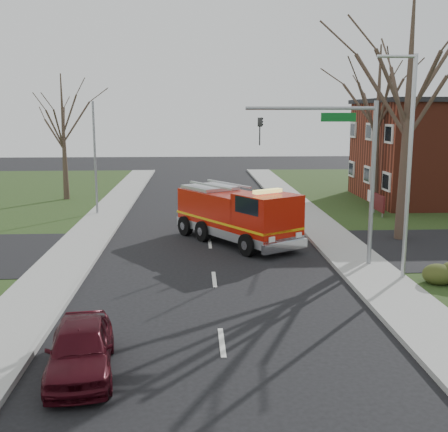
{
  "coord_description": "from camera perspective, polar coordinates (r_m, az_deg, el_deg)",
  "views": [
    {
      "loc": [
        -0.72,
        -20.77,
        6.37
      ],
      "look_at": [
        0.52,
        2.63,
        2.0
      ],
      "focal_mm": 45.0,
      "sensor_mm": 36.0,
      "label": 1
    }
  ],
  "objects": [
    {
      "name": "traffic_signal_mast",
      "position": [
        23.1,
        11.93,
        6.21
      ],
      "size": [
        5.29,
        0.18,
        6.8
      ],
      "color": "gray",
      "rests_on": "ground"
    },
    {
      "name": "bare_tree_left",
      "position": [
        41.82,
        -16.05,
        9.05
      ],
      "size": [
        4.5,
        4.5,
        9.0
      ],
      "color": "#3C2E23",
      "rests_on": "ground"
    },
    {
      "name": "utility_pole_far",
      "position": [
        35.41,
        -12.96,
        5.65
      ],
      "size": [
        0.14,
        0.14,
        7.0
      ],
      "primitive_type": "cylinder",
      "color": "gray",
      "rests_on": "ground"
    },
    {
      "name": "streetlight_pole",
      "position": [
        21.81,
        18.19,
        5.26
      ],
      "size": [
        1.48,
        0.16,
        8.4
      ],
      "color": "#B7BABF",
      "rests_on": "ground"
    },
    {
      "name": "sidewalk_left",
      "position": [
        22.38,
        -17.17,
        -6.26
      ],
      "size": [
        2.4,
        80.0,
        0.15
      ],
      "primitive_type": "cube",
      "color": "gray",
      "rests_on": "ground"
    },
    {
      "name": "fire_engine",
      "position": [
        27.46,
        1.37,
        -0.05
      ],
      "size": [
        5.93,
        7.4,
        2.91
      ],
      "rotation": [
        0.0,
        0.0,
        0.57
      ],
      "color": "#AA1407",
      "rests_on": "ground"
    },
    {
      "name": "health_center_sign",
      "position": [
        35.54,
        15.43,
        1.29
      ],
      "size": [
        0.12,
        2.0,
        1.4
      ],
      "color": "#501215",
      "rests_on": "ground"
    },
    {
      "name": "sidewalk_right",
      "position": [
        22.78,
        14.87,
        -5.84
      ],
      "size": [
        2.4,
        80.0,
        0.15
      ],
      "primitive_type": "cube",
      "color": "gray",
      "rests_on": "ground"
    },
    {
      "name": "bare_tree_far",
      "position": [
        37.64,
        15.38,
        10.37
      ],
      "size": [
        5.25,
        5.25,
        10.5
      ],
      "color": "#3C2E23",
      "rests_on": "ground"
    },
    {
      "name": "bare_tree_near",
      "position": [
        28.67,
        18.28,
        12.13
      ],
      "size": [
        6.0,
        6.0,
        12.0
      ],
      "color": "#3C2E23",
      "rests_on": "ground"
    },
    {
      "name": "ground",
      "position": [
        21.73,
        -1.0,
        -6.48
      ],
      "size": [
        120.0,
        120.0,
        0.0
      ],
      "primitive_type": "plane",
      "color": "black",
      "rests_on": "ground"
    },
    {
      "name": "parked_car_maroon",
      "position": [
        14.56,
        -14.37,
        -12.87
      ],
      "size": [
        2.04,
        4.05,
        1.32
      ],
      "primitive_type": "imported",
      "rotation": [
        0.0,
        0.0,
        0.13
      ],
      "color": "#370810",
      "rests_on": "ground"
    }
  ]
}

